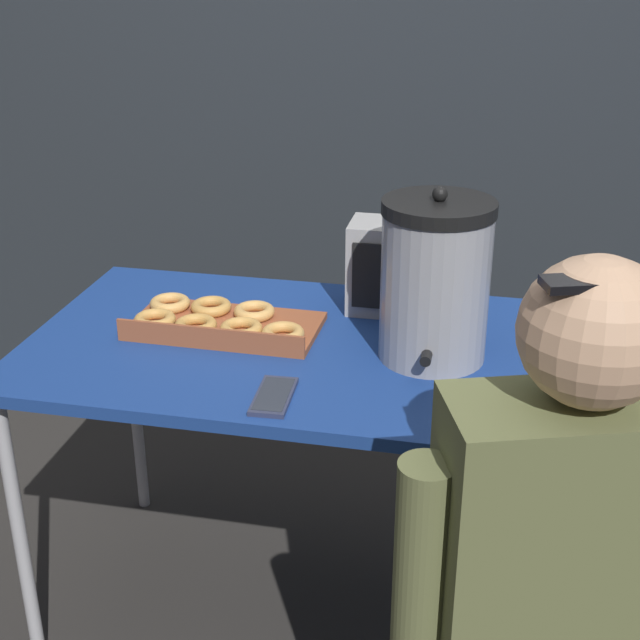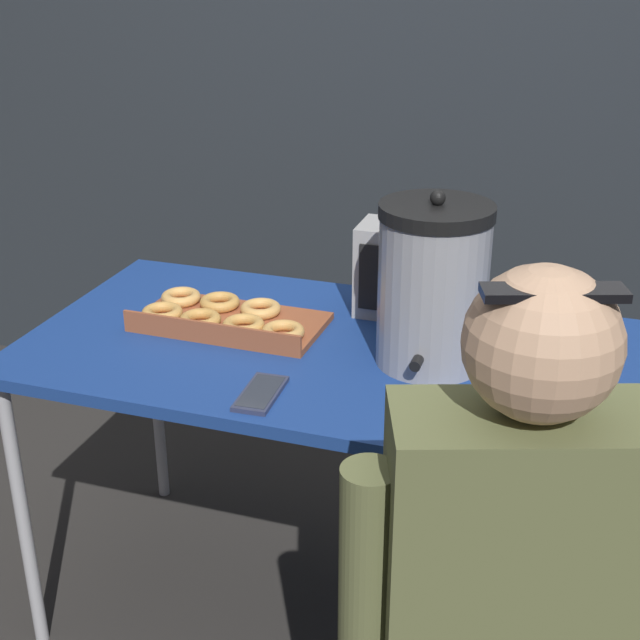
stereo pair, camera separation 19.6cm
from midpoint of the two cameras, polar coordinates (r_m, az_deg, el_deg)
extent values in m
plane|color=#2D2B28|center=(2.39, -0.02, -18.24)|extent=(12.00, 12.00, 0.00)
cube|color=#23282D|center=(2.89, 4.78, 17.01)|extent=(6.00, 0.10, 2.52)
cube|color=navy|center=(1.97, -0.03, -2.27)|extent=(1.52, 0.74, 0.03)
cylinder|color=#ADADB2|center=(2.17, -21.20, -12.99)|extent=(0.03, 0.03, 0.72)
cylinder|color=#ADADB2|center=(2.64, -13.90, -5.04)|extent=(0.03, 0.03, 0.72)
cube|color=brown|center=(2.08, -8.76, -0.43)|extent=(0.44, 0.24, 0.02)
cube|color=brown|center=(1.98, -9.95, -1.03)|extent=(0.43, 0.02, 0.04)
torus|color=tan|center=(2.10, -13.18, -0.05)|extent=(0.11, 0.11, 0.03)
torus|color=#CD9548|center=(2.05, -10.69, -0.39)|extent=(0.14, 0.14, 0.03)
torus|color=tan|center=(2.01, -7.86, -0.61)|extent=(0.11, 0.11, 0.03)
torus|color=tan|center=(1.98, -5.23, -0.92)|extent=(0.13, 0.13, 0.03)
torus|color=#DDA559|center=(2.18, -12.14, 1.00)|extent=(0.11, 0.11, 0.03)
torus|color=#CE9649|center=(2.14, -9.60, 0.79)|extent=(0.12, 0.12, 0.03)
torus|color=#DDA558|center=(2.10, -6.91, 0.49)|extent=(0.12, 0.12, 0.03)
cylinder|color=#939399|center=(1.88, 4.40, 2.04)|extent=(0.23, 0.23, 0.32)
cylinder|color=black|center=(1.82, 4.57, 7.15)|extent=(0.24, 0.24, 0.03)
sphere|color=black|center=(1.81, 4.60, 7.99)|extent=(0.03, 0.03, 0.03)
cylinder|color=black|center=(1.81, 3.77, -2.38)|extent=(0.02, 0.06, 0.02)
cube|color=#2D334C|center=(1.77, -6.16, -4.96)|extent=(0.08, 0.16, 0.01)
cube|color=#2D333D|center=(1.77, -6.17, -4.80)|extent=(0.07, 0.14, 0.00)
cube|color=#9E9E9E|center=(2.13, 1.88, 3.35)|extent=(0.19, 0.13, 0.22)
cube|color=black|center=(2.06, 1.53, 2.69)|extent=(0.16, 0.01, 0.16)
cube|color=#60663D|center=(1.43, 11.40, -15.36)|extent=(0.43, 0.29, 0.58)
sphere|color=tan|center=(1.22, 12.88, -0.86)|extent=(0.21, 0.21, 0.21)
cube|color=black|center=(1.17, 13.67, 2.30)|extent=(0.19, 0.10, 0.01)
cylinder|color=#60663D|center=(1.40, 2.28, -17.24)|extent=(0.09, 0.09, 0.46)
camera|label=1|loc=(0.10, -92.86, -1.27)|focal=50.00mm
camera|label=2|loc=(0.10, 87.14, 1.27)|focal=50.00mm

